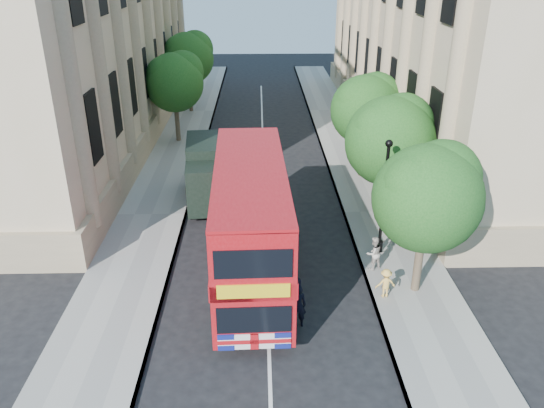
{
  "coord_description": "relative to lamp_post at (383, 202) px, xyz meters",
  "views": [
    {
      "loc": [
        -0.25,
        -14.31,
        11.94
      ],
      "look_at": [
        0.27,
        6.37,
        2.3
      ],
      "focal_mm": 35.0,
      "sensor_mm": 36.0,
      "label": 1
    }
  ],
  "objects": [
    {
      "name": "building_right",
      "position": [
        8.8,
        18.0,
        6.49
      ],
      "size": [
        12.0,
        38.0,
        18.0
      ],
      "primitive_type": "cube",
      "color": "tan",
      "rests_on": "ground"
    },
    {
      "name": "double_decker_bus",
      "position": [
        -5.62,
        -1.72,
        0.09
      ],
      "size": [
        3.0,
        10.27,
        4.71
      ],
      "rotation": [
        0.0,
        0.0,
        0.03
      ],
      "color": "#A40B11",
      "rests_on": "ground"
    },
    {
      "name": "tree_right_mid",
      "position": [
        0.84,
        3.03,
        1.93
      ],
      "size": [
        4.2,
        4.2,
        6.37
      ],
      "color": "#473828",
      "rests_on": "ground"
    },
    {
      "name": "police_constable",
      "position": [
        -3.97,
        -5.0,
        -1.65
      ],
      "size": [
        0.64,
        0.43,
        1.72
      ],
      "primitive_type": "imported",
      "rotation": [
        0.0,
        0.0,
        3.17
      ],
      "color": "black",
      "rests_on": "ground"
    },
    {
      "name": "tree_left_back",
      "position": [
        -10.96,
        24.03,
        2.2
      ],
      "size": [
        4.2,
        4.2,
        6.65
      ],
      "color": "#473828",
      "rests_on": "ground"
    },
    {
      "name": "ground",
      "position": [
        -5.0,
        -6.0,
        -2.51
      ],
      "size": [
        120.0,
        120.0,
        0.0
      ],
      "primitive_type": "plane",
      "color": "black",
      "rests_on": "ground"
    },
    {
      "name": "building_left",
      "position": [
        -18.8,
        18.0,
        6.49
      ],
      "size": [
        12.0,
        38.0,
        18.0
      ],
      "primitive_type": "cube",
      "color": "tan",
      "rests_on": "ground"
    },
    {
      "name": "child_a",
      "position": [
        1.67,
        0.24,
        -1.76
      ],
      "size": [
        0.79,
        0.49,
        1.26
      ],
      "primitive_type": "imported",
      "rotation": [
        0.0,
        0.0,
        3.4
      ],
      "color": "#C54D22",
      "rests_on": "pavement_right"
    },
    {
      "name": "child_b",
      "position": [
        -0.51,
        -3.46,
        -1.8
      ],
      "size": [
        0.82,
        0.53,
        1.19
      ],
      "primitive_type": "imported",
      "rotation": [
        0.0,
        0.0,
        3.27
      ],
      "color": "#FBC255",
      "rests_on": "pavement_right"
    },
    {
      "name": "tree_right_far",
      "position": [
        0.84,
        9.03,
        1.8
      ],
      "size": [
        4.0,
        4.0,
        6.15
      ],
      "color": "#473828",
      "rests_on": "ground"
    },
    {
      "name": "woman_pedestrian",
      "position": [
        -0.57,
        -1.44,
        -1.65
      ],
      "size": [
        0.89,
        0.81,
        1.47
      ],
      "primitive_type": "imported",
      "rotation": [
        0.0,
        0.0,
        3.59
      ],
      "color": "beige",
      "rests_on": "pavement_right"
    },
    {
      "name": "tree_right_near",
      "position": [
        0.84,
        -2.97,
        1.74
      ],
      "size": [
        4.0,
        4.0,
        6.08
      ],
      "color": "#473828",
      "rests_on": "ground"
    },
    {
      "name": "lamp_post",
      "position": [
        0.0,
        0.0,
        0.0
      ],
      "size": [
        0.32,
        0.32,
        5.16
      ],
      "color": "black",
      "rests_on": "pavement_right"
    },
    {
      "name": "tree_left_far",
      "position": [
        -10.96,
        16.03,
        1.93
      ],
      "size": [
        4.0,
        4.0,
        6.3
      ],
      "color": "#473828",
      "rests_on": "ground"
    },
    {
      "name": "box_van",
      "position": [
        -7.89,
        5.73,
        -0.94
      ],
      "size": [
        2.77,
        5.78,
        3.2
      ],
      "rotation": [
        0.0,
        0.0,
        0.09
      ],
      "color": "black",
      "rests_on": "ground"
    },
    {
      "name": "pavement_right",
      "position": [
        0.75,
        4.0,
        -2.45
      ],
      "size": [
        3.5,
        80.0,
        0.12
      ],
      "primitive_type": "cube",
      "color": "gray",
      "rests_on": "ground"
    },
    {
      "name": "pavement_left",
      "position": [
        -10.75,
        4.0,
        -2.45
      ],
      "size": [
        3.5,
        80.0,
        0.12
      ],
      "primitive_type": "cube",
      "color": "gray",
      "rests_on": "ground"
    }
  ]
}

